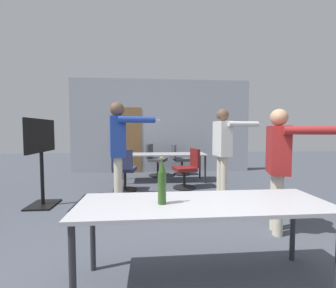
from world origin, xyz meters
TOP-DOWN VIEW (x-y plane):
  - back_wall at (-0.03, 5.68)m, footprint 5.67×0.12m
  - conference_table_near at (0.06, 0.34)m, footprint 2.12×0.68m
  - conference_table_far at (-0.07, 4.32)m, footprint 2.27×0.72m
  - tv_screen at (-2.29, 2.57)m, footprint 0.44×1.03m
  - person_near_casual at (1.26, 1.23)m, footprint 0.68×0.73m
  - person_center_tall at (1.01, 2.69)m, footprint 0.83×0.61m
  - person_far_watching at (-0.93, 2.44)m, footprint 0.90×0.65m
  - office_chair_side_rolled at (0.50, 5.16)m, footprint 0.57×0.52m
  - office_chair_far_left at (-0.23, 5.04)m, footprint 0.65×0.61m
  - office_chair_near_pushed at (0.47, 3.58)m, footprint 0.60×0.55m
  - office_chair_mid_tucked at (-0.95, 3.39)m, footprint 0.52×0.57m
  - beer_bottle at (-0.30, 0.32)m, footprint 0.07×0.07m

SIDE VIEW (x-z plane):
  - office_chair_near_pushed at x=0.47m, z-range -0.03..0.87m
  - office_chair_side_rolled at x=0.50m, z-range -0.03..0.88m
  - office_chair_far_left at x=-0.23m, z-range -0.03..0.90m
  - office_chair_mid_tucked at x=-0.95m, z-range -0.03..0.91m
  - conference_table_near at x=0.06m, z-range 0.30..1.02m
  - conference_table_far at x=-0.07m, z-range 0.30..1.03m
  - beer_bottle at x=-0.30m, z-range 0.71..1.11m
  - tv_screen at x=-2.29m, z-range 0.17..1.70m
  - person_near_casual at x=1.26m, z-range 0.17..1.77m
  - person_center_tall at x=1.01m, z-range 0.19..1.93m
  - person_far_watching at x=-0.93m, z-range 0.19..2.01m
  - back_wall at x=-0.03m, z-range -0.01..2.93m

